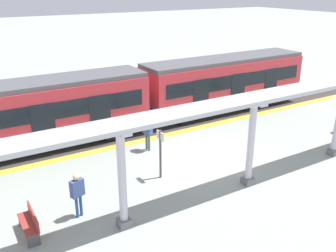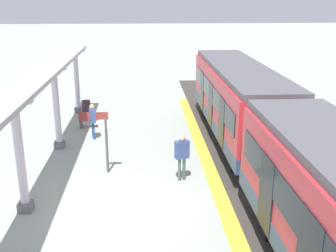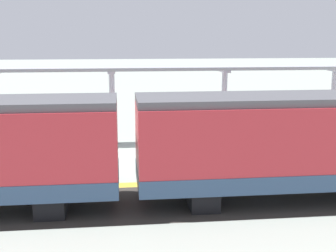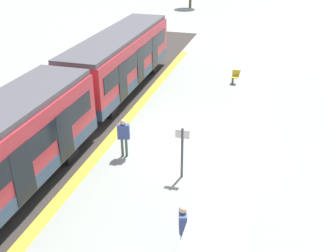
# 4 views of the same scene
# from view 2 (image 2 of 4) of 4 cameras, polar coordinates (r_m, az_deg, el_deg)

# --- Properties ---
(ground_plane) EXTENTS (176.00, 176.00, 0.00)m
(ground_plane) POSITION_cam_2_polar(r_m,az_deg,el_deg) (13.66, -6.22, -11.16)
(ground_plane) COLOR #97A095
(tactile_edge_strip) EXTENTS (0.53, 28.81, 0.01)m
(tactile_edge_strip) POSITION_cam_2_polar(r_m,az_deg,el_deg) (13.87, 7.69, -10.72)
(tactile_edge_strip) COLOR gold
(tactile_edge_strip) RESTS_ON ground
(trackbed) EXTENTS (3.20, 40.81, 0.01)m
(trackbed) POSITION_cam_2_polar(r_m,az_deg,el_deg) (14.34, 15.15, -10.24)
(trackbed) COLOR #38332D
(trackbed) RESTS_ON ground
(train_near_carriage) EXTENTS (2.65, 11.31, 3.48)m
(train_near_carriage) POSITION_cam_2_polar(r_m,az_deg,el_deg) (19.56, 9.71, 3.45)
(train_near_carriage) COLOR #BF2C35
(train_near_carriage) RESTS_ON ground
(canopy_pillar_nearest) EXTENTS (1.10, 0.44, 3.67)m
(canopy_pillar_nearest) POSITION_cam_2_polar(r_m,az_deg,el_deg) (24.20, -12.56, 6.11)
(canopy_pillar_nearest) COLOR slate
(canopy_pillar_nearest) RESTS_ON ground
(canopy_pillar_second) EXTENTS (1.10, 0.44, 3.67)m
(canopy_pillar_second) POSITION_cam_2_polar(r_m,az_deg,el_deg) (18.61, -15.23, 2.44)
(canopy_pillar_second) COLOR slate
(canopy_pillar_second) RESTS_ON ground
(canopy_pillar_third) EXTENTS (1.10, 0.44, 3.67)m
(canopy_pillar_third) POSITION_cam_2_polar(r_m,az_deg,el_deg) (13.39, -19.90, -4.03)
(canopy_pillar_third) COLOR slate
(canopy_pillar_third) RESTS_ON ground
(canopy_beam) EXTENTS (1.20, 23.28, 0.16)m
(canopy_beam) POSITION_cam_2_polar(r_m,az_deg,el_deg) (13.08, -20.46, 4.10)
(canopy_beam) COLOR #A8AAB2
(canopy_beam) RESTS_ON canopy_pillar_nearest
(bench_near_end) EXTENTS (1.50, 0.44, 0.86)m
(bench_near_end) POSITION_cam_2_polar(r_m,az_deg,el_deg) (21.49, -10.28, 0.90)
(bench_near_end) COLOR #98352F
(bench_near_end) RESTS_ON ground
(trash_bin) EXTENTS (0.48, 0.48, 0.96)m
(trash_bin) POSITION_cam_2_polar(r_m,az_deg,el_deg) (23.45, -11.29, 2.35)
(trash_bin) COLOR #2F2227
(trash_bin) RESTS_ON ground
(platform_info_sign) EXTENTS (0.56, 0.10, 2.20)m
(platform_info_sign) POSITION_cam_2_polar(r_m,az_deg,el_deg) (15.73, -8.54, -1.94)
(platform_info_sign) COLOR #4C4C51
(platform_info_sign) RESTS_ON ground
(passenger_waiting_near_edge) EXTENTS (0.56, 0.37, 1.79)m
(passenger_waiting_near_edge) POSITION_cam_2_polar(r_m,az_deg,el_deg) (14.98, 1.95, -3.64)
(passenger_waiting_near_edge) COLOR #465C4C
(passenger_waiting_near_edge) RESTS_ON ground
(passenger_by_the_benches) EXTENTS (0.36, 0.54, 1.71)m
(passenger_by_the_benches) POSITION_cam_2_polar(r_m,az_deg,el_deg) (19.66, -10.45, 1.19)
(passenger_by_the_benches) COLOR #294F8E
(passenger_by_the_benches) RESTS_ON ground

